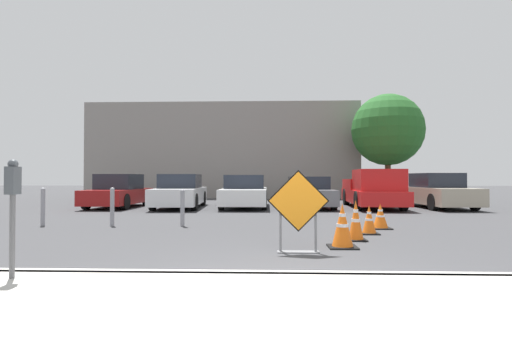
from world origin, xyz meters
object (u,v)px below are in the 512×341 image
(parked_car_fifth, at_px, (437,192))
(bollard_second, at_px, (112,206))
(parked_car_second, at_px, (180,192))
(bollard_nearest, at_px, (182,207))
(parking_meter, at_px, (13,197))
(traffic_cone_second, at_px, (356,221))
(parked_car_fourth, at_px, (308,193))
(road_closed_sign, at_px, (298,208))
(traffic_cone_third, at_px, (369,220))
(bollard_third, at_px, (43,206))
(parked_car_third, at_px, (245,192))
(traffic_cone_fourth, at_px, (380,217))
(pickup_truck, at_px, (374,191))
(traffic_cone_nearest, at_px, (342,226))
(parked_car_nearest, at_px, (119,192))

(parked_car_fifth, distance_m, bollard_second, 13.14)
(parked_car_second, distance_m, parked_car_fifth, 10.91)
(bollard_nearest, xyz_separation_m, parking_meter, (-0.63, -5.96, 0.54))
(traffic_cone_second, distance_m, parked_car_fourth, 8.91)
(parked_car_fifth, bearing_deg, parked_car_fourth, -0.83)
(parking_meter, bearing_deg, road_closed_sign, 34.69)
(road_closed_sign, height_order, parked_car_fifth, parked_car_fifth)
(traffic_cone_third, distance_m, bollard_third, 8.38)
(traffic_cone_third, relative_size, parked_car_third, 0.14)
(traffic_cone_third, bearing_deg, road_closed_sign, -126.98)
(traffic_cone_third, distance_m, bollard_second, 6.54)
(traffic_cone_fourth, bearing_deg, pickup_truck, 76.92)
(traffic_cone_nearest, distance_m, bollard_nearest, 4.73)
(parked_car_fifth, bearing_deg, parking_meter, 50.14)
(parked_car_nearest, xyz_separation_m, parking_meter, (3.61, -12.55, 0.40))
(parked_car_fifth, distance_m, bollard_third, 14.78)
(parked_car_third, bearing_deg, bollard_third, 53.03)
(bollard_second, bearing_deg, parked_car_fourth, 49.14)
(road_closed_sign, distance_m, parked_car_second, 10.86)
(road_closed_sign, relative_size, bollard_nearest, 1.45)
(parked_car_nearest, xyz_separation_m, parked_car_third, (5.45, 0.11, -0.00))
(traffic_cone_nearest, xyz_separation_m, traffic_cone_third, (0.92, 1.78, -0.08))
(parked_car_nearest, bearing_deg, parked_car_fourth, -178.44)
(road_closed_sign, distance_m, bollard_second, 5.89)
(traffic_cone_third, relative_size, pickup_truck, 0.12)
(parking_meter, bearing_deg, bollard_nearest, 84.00)
(parked_car_nearest, bearing_deg, parked_car_second, 176.18)
(traffic_cone_second, relative_size, bollard_nearest, 0.84)
(road_closed_sign, relative_size, traffic_cone_fourth, 2.28)
(parked_car_fourth, xyz_separation_m, parked_car_fifth, (5.45, 0.09, 0.06))
(traffic_cone_second, height_order, parked_car_third, parked_car_third)
(traffic_cone_fourth, height_order, bollard_second, bollard_second)
(parked_car_nearest, bearing_deg, bollard_nearest, 123.48)
(traffic_cone_nearest, xyz_separation_m, parked_car_fourth, (0.31, 9.75, 0.22))
(parked_car_second, xyz_separation_m, parking_meter, (0.89, -12.33, 0.40))
(pickup_truck, xyz_separation_m, parked_car_fifth, (2.74, 0.29, -0.05))
(traffic_cone_third, relative_size, bollard_nearest, 0.67)
(traffic_cone_fourth, xyz_separation_m, parked_car_nearest, (-9.30, 6.88, 0.35))
(parked_car_second, bearing_deg, parked_car_fourth, -179.48)
(traffic_cone_nearest, distance_m, traffic_cone_second, 0.94)
(parking_meter, bearing_deg, traffic_cone_fourth, 44.92)
(parking_meter, bearing_deg, parked_car_third, 81.75)
(traffic_cone_second, bearing_deg, bollard_third, 164.26)
(road_closed_sign, bearing_deg, traffic_cone_second, 47.98)
(traffic_cone_second, height_order, parked_car_second, parked_car_second)
(bollard_second, bearing_deg, bollard_nearest, 0.00)
(traffic_cone_fourth, xyz_separation_m, parking_meter, (-5.69, -5.67, 0.76))
(road_closed_sign, height_order, traffic_cone_fourth, road_closed_sign)
(traffic_cone_second, height_order, bollard_nearest, bollard_nearest)
(traffic_cone_second, bearing_deg, parked_car_fourth, 90.74)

